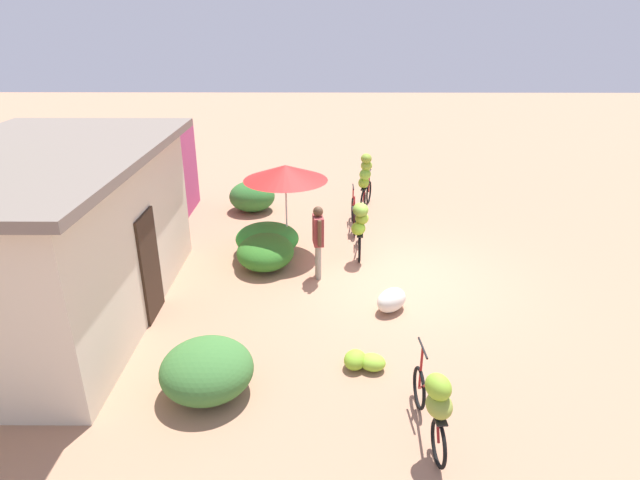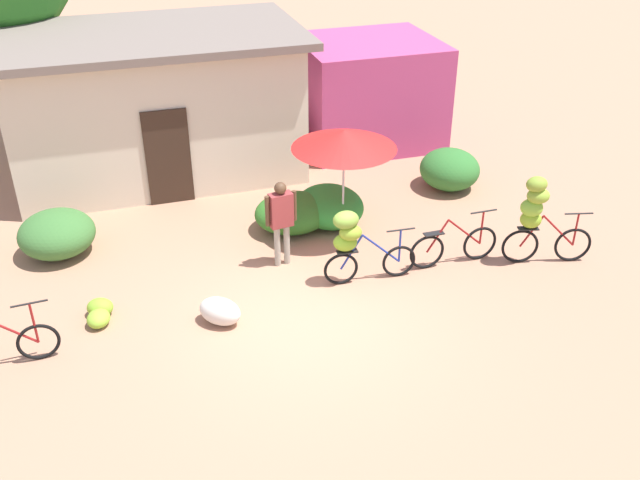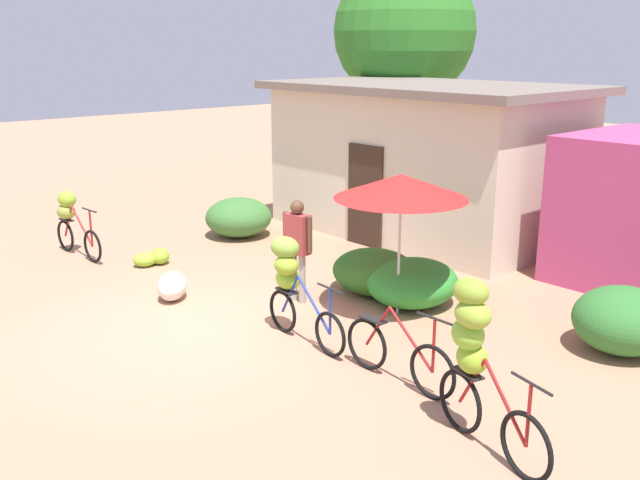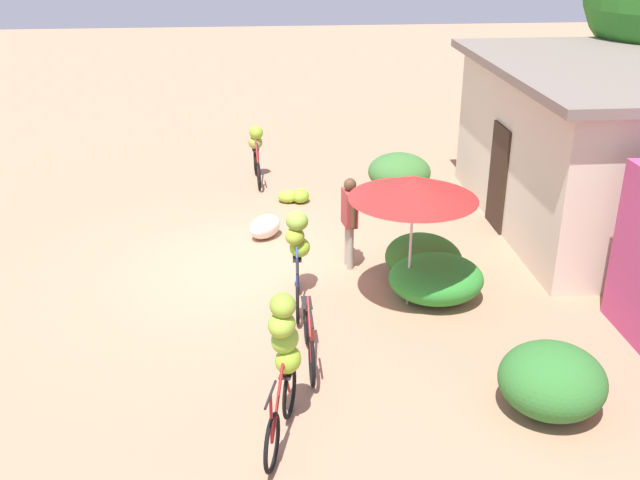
% 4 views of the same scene
% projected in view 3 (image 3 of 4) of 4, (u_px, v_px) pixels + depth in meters
% --- Properties ---
extents(ground_plane, '(60.00, 60.00, 0.00)m').
position_uv_depth(ground_plane, '(205.00, 328.00, 9.97)').
color(ground_plane, '#AA795C').
extents(building_low, '(6.42, 3.96, 3.10)m').
position_uv_depth(building_low, '(424.00, 158.00, 14.79)').
color(building_low, beige).
rests_on(building_low, ground).
extents(tree_behind_building, '(3.63, 3.63, 6.00)m').
position_uv_depth(tree_behind_building, '(405.00, 32.00, 18.05)').
color(tree_behind_building, brown).
rests_on(tree_behind_building, ground).
extents(hedge_bush_front_left, '(1.37, 1.37, 0.81)m').
position_uv_depth(hedge_bush_front_left, '(239.00, 217.00, 14.65)').
color(hedge_bush_front_left, '#3B7032').
rests_on(hedge_bush_front_left, ground).
extents(hedge_bush_front_right, '(1.48, 1.27, 0.70)m').
position_uv_depth(hedge_bush_front_right, '(375.00, 272.00, 11.31)').
color(hedge_bush_front_right, '#307124').
rests_on(hedge_bush_front_right, ground).
extents(hedge_bush_mid, '(1.31, 1.49, 0.71)m').
position_uv_depth(hedge_bush_mid, '(413.00, 283.00, 10.79)').
color(hedge_bush_mid, '#2C8B2F').
rests_on(hedge_bush_mid, ground).
extents(hedge_bush_by_door, '(1.27, 1.30, 0.86)m').
position_uv_depth(hedge_bush_by_door, '(623.00, 320.00, 9.13)').
color(hedge_bush_by_door, '#306F2D').
rests_on(hedge_bush_by_door, ground).
extents(market_umbrella, '(1.93, 1.93, 2.10)m').
position_uv_depth(market_umbrella, '(401.00, 187.00, 9.99)').
color(market_umbrella, beige).
rests_on(market_umbrella, ground).
extents(bicycle_leftmost, '(1.66, 0.41, 1.20)m').
position_uv_depth(bicycle_leftmost, '(71.00, 218.00, 13.32)').
color(bicycle_leftmost, black).
rests_on(bicycle_leftmost, ground).
extents(bicycle_near_pile, '(1.64, 0.44, 1.38)m').
position_uv_depth(bicycle_near_pile, '(291.00, 278.00, 9.48)').
color(bicycle_near_pile, black).
rests_on(bicycle_near_pile, ground).
extents(bicycle_center_loaded, '(1.69, 0.14, 0.98)m').
position_uv_depth(bicycle_center_loaded, '(398.00, 355.00, 8.26)').
color(bicycle_center_loaded, black).
rests_on(bicycle_center_loaded, ground).
extents(bicycle_by_shop, '(1.58, 0.55, 1.70)m').
position_uv_depth(bicycle_by_shop, '(476.00, 350.00, 6.88)').
color(bicycle_by_shop, black).
rests_on(bicycle_by_shop, ground).
extents(banana_pile_on_ground, '(0.52, 0.76, 0.29)m').
position_uv_depth(banana_pile_on_ground, '(153.00, 258.00, 12.79)').
color(banana_pile_on_ground, '#8DC234').
rests_on(banana_pile_on_ground, ground).
extents(produce_sack, '(0.81, 0.79, 0.44)m').
position_uv_depth(produce_sack, '(172.00, 286.00, 11.05)').
color(produce_sack, silver).
rests_on(produce_sack, ground).
extents(person_vendor, '(0.58, 0.25, 1.61)m').
position_uv_depth(person_vendor, '(297.00, 241.00, 10.76)').
color(person_vendor, gray).
rests_on(person_vendor, ground).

